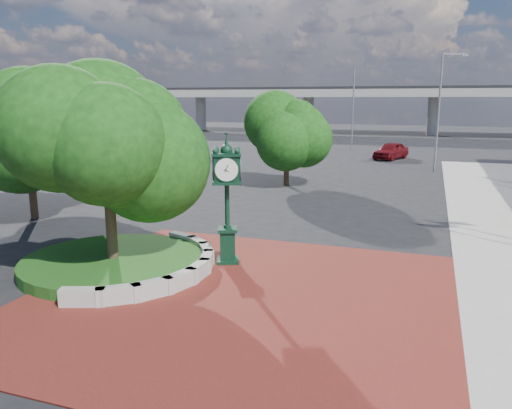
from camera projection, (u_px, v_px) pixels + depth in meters
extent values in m
plane|color=black|center=(251.00, 286.00, 15.44)|extent=(200.00, 200.00, 0.00)
cube|color=maroon|center=(239.00, 298.00, 14.51)|extent=(12.00, 12.00, 0.04)
cube|color=#9E9B93|center=(83.00, 298.00, 13.87)|extent=(1.29, 0.76, 0.54)
cube|color=#9E9B93|center=(119.00, 295.00, 14.03)|extent=(1.20, 1.04, 0.54)
cube|color=#9E9B93|center=(153.00, 290.00, 14.46)|extent=(1.00, 1.22, 0.54)
cube|color=#9E9B93|center=(180.00, 281.00, 15.12)|extent=(0.71, 1.30, 0.54)
cube|color=#9E9B93|center=(198.00, 271.00, 15.96)|extent=(0.35, 1.25, 0.54)
cube|color=#9E9B93|center=(207.00, 262.00, 16.90)|extent=(0.71, 1.30, 0.54)
cube|color=#9E9B93|center=(206.00, 253.00, 17.85)|extent=(1.00, 1.22, 0.54)
cube|color=#9E9B93|center=(198.00, 246.00, 18.71)|extent=(1.20, 1.04, 0.54)
cube|color=#9E9B93|center=(183.00, 241.00, 19.42)|extent=(1.29, 0.76, 0.54)
cylinder|color=#173F12|center=(114.00, 263.00, 17.01)|extent=(6.10, 6.10, 0.40)
cube|color=#9E9B93|center=(401.00, 93.00, 78.70)|extent=(90.00, 12.00, 1.20)
cube|color=black|center=(402.00, 88.00, 78.53)|extent=(90.00, 12.00, 0.40)
cylinder|color=#9E9B93|center=(201.00, 114.00, 90.74)|extent=(1.80, 1.80, 6.00)
cylinder|color=#9E9B93|center=(308.00, 115.00, 84.28)|extent=(1.80, 1.80, 6.00)
cylinder|color=#9E9B93|center=(433.00, 116.00, 77.81)|extent=(1.80, 1.80, 6.00)
cylinder|color=#38281C|center=(112.00, 238.00, 16.83)|extent=(0.36, 0.36, 2.17)
sphere|color=#123A10|center=(107.00, 160.00, 16.28)|extent=(5.20, 5.20, 5.20)
cylinder|color=#38281C|center=(33.00, 193.00, 24.00)|extent=(0.36, 0.36, 2.45)
sphere|color=#123A10|center=(27.00, 133.00, 23.40)|extent=(5.60, 5.60, 5.60)
cylinder|color=#38281C|center=(286.00, 171.00, 33.15)|extent=(0.36, 0.36, 1.92)
sphere|color=#123A10|center=(287.00, 137.00, 32.67)|extent=(4.40, 4.40, 4.40)
cube|color=black|center=(228.00, 261.00, 17.63)|extent=(0.99, 0.99, 0.15)
cube|color=black|center=(228.00, 245.00, 17.50)|extent=(0.68, 0.68, 1.05)
cube|color=black|center=(227.00, 229.00, 17.39)|extent=(0.87, 0.87, 0.11)
cylinder|color=black|center=(227.00, 205.00, 17.21)|extent=(0.16, 0.16, 1.62)
cube|color=black|center=(227.00, 168.00, 16.94)|extent=(1.12, 1.12, 0.86)
cylinder|color=white|center=(227.00, 170.00, 16.50)|extent=(0.73, 0.34, 0.76)
cylinder|color=white|center=(227.00, 166.00, 17.37)|extent=(0.73, 0.34, 0.76)
cylinder|color=white|center=(213.00, 168.00, 16.92)|extent=(0.34, 0.73, 0.76)
cylinder|color=white|center=(240.00, 168.00, 16.96)|extent=(0.34, 0.73, 0.76)
sphere|color=black|center=(226.00, 150.00, 16.81)|extent=(0.42, 0.42, 0.42)
cone|color=black|center=(226.00, 141.00, 16.75)|extent=(0.17, 0.17, 0.48)
imported|color=#5E0D12|center=(391.00, 151.00, 47.57)|extent=(3.43, 5.12, 1.62)
cylinder|color=slate|center=(438.00, 114.00, 38.74)|extent=(0.16, 0.16, 9.00)
cube|color=slate|center=(455.00, 54.00, 37.84)|extent=(1.72, 0.82, 0.12)
cube|color=slate|center=(465.00, 55.00, 37.90)|extent=(0.56, 0.42, 0.15)
cylinder|color=slate|center=(353.00, 110.00, 54.17)|extent=(0.16, 0.16, 8.98)
cube|color=slate|center=(363.00, 67.00, 52.93)|extent=(1.80, 0.18, 0.12)
cube|color=slate|center=(371.00, 68.00, 52.69)|extent=(0.50, 0.26, 0.15)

